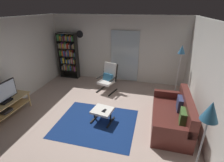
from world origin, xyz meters
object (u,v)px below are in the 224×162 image
at_px(tv_stand, 7,107).
at_px(wall_clock, 80,34).
at_px(television, 4,93).
at_px(ottoman, 102,112).
at_px(floor_lamp_by_shelf, 181,54).
at_px(bookshelf_near_tv, 68,55).
at_px(lounge_armchair, 108,77).
at_px(tv_remote, 105,111).
at_px(leather_sofa, 173,116).
at_px(floor_lamp_by_sofa, 208,121).
at_px(cell_phone, 104,111).

height_order(tv_stand, wall_clock, wall_clock).
xyz_separation_m(television, ottoman, (2.60, 0.47, -0.45)).
distance_m(floor_lamp_by_shelf, wall_clock, 3.92).
height_order(ottoman, floor_lamp_by_shelf, floor_lamp_by_shelf).
xyz_separation_m(bookshelf_near_tv, lounge_armchair, (1.99, -0.85, -0.48)).
height_order(lounge_armchair, tv_remote, lounge_armchair).
relative_size(leather_sofa, floor_lamp_by_shelf, 1.03).
bearing_deg(leather_sofa, tv_remote, -171.02).
xyz_separation_m(bookshelf_near_tv, ottoman, (2.33, -2.68, -0.71)).
height_order(tv_stand, bookshelf_near_tv, bookshelf_near_tv).
height_order(lounge_armchair, floor_lamp_by_shelf, floor_lamp_by_shelf).
xyz_separation_m(television, bookshelf_near_tv, (0.26, 3.16, 0.26)).
height_order(tv_stand, ottoman, tv_stand).
height_order(tv_stand, floor_lamp_by_shelf, floor_lamp_by_shelf).
distance_m(television, ottoman, 2.68).
xyz_separation_m(tv_stand, wall_clock, (0.80, 3.32, 1.52)).
bearing_deg(floor_lamp_by_shelf, lounge_armchair, -171.38).
relative_size(lounge_armchair, floor_lamp_by_shelf, 0.59).
bearing_deg(tv_remote, bookshelf_near_tv, 126.32).
bearing_deg(floor_lamp_by_sofa, ottoman, 141.61).
xyz_separation_m(television, cell_phone, (2.66, 0.43, -0.38)).
relative_size(bookshelf_near_tv, leather_sofa, 1.06).
bearing_deg(tv_remote, floor_lamp_by_sofa, -43.87).
bearing_deg(television, floor_lamp_by_sofa, -13.30).
bearing_deg(leather_sofa, tv_stand, -170.77).
xyz_separation_m(tv_remote, cell_phone, (-0.02, 0.01, -0.00)).
xyz_separation_m(cell_phone, floor_lamp_by_shelf, (1.99, 2.23, 1.09)).
distance_m(television, lounge_armchair, 3.23).
distance_m(ottoman, floor_lamp_by_shelf, 3.22).
height_order(leather_sofa, lounge_armchair, lounge_armchair).
distance_m(bookshelf_near_tv, floor_lamp_by_shelf, 4.43).
distance_m(ottoman, floor_lamp_by_sofa, 2.77).
relative_size(ottoman, tv_remote, 4.08).
relative_size(bookshelf_near_tv, floor_lamp_by_shelf, 1.09).
bearing_deg(floor_lamp_by_shelf, leather_sofa, -96.71).
relative_size(leather_sofa, floor_lamp_by_sofa, 1.00).
distance_m(leather_sofa, tv_remote, 1.76).
bearing_deg(cell_phone, floor_lamp_by_sofa, -15.40).
bearing_deg(tv_remote, tv_stand, -175.75).
bearing_deg(lounge_armchair, tv_remote, -77.33).
distance_m(lounge_armchair, ottoman, 1.88).
height_order(television, floor_lamp_by_sofa, floor_lamp_by_sofa).
bearing_deg(bookshelf_near_tv, television, -94.79).
xyz_separation_m(ottoman, floor_lamp_by_shelf, (2.05, 2.19, 1.16)).
xyz_separation_m(tv_remote, wall_clock, (-1.88, 2.88, 1.48)).
bearing_deg(television, floor_lamp_by_shelf, 29.84).
bearing_deg(cell_phone, floor_lamp_by_shelf, 71.52).
relative_size(tv_stand, lounge_armchair, 1.34).
bearing_deg(floor_lamp_by_sofa, leather_sofa, 94.38).
bearing_deg(cell_phone, lounge_armchair, 125.40).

